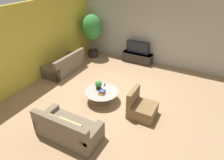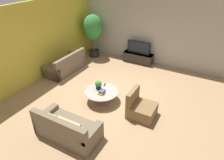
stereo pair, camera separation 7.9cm
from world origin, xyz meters
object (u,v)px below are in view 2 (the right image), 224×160
Objects in this scene: television at (139,48)px; potted_plant_tabletop at (98,85)px; armchair_wicker at (140,108)px; couch_by_wall at (66,65)px; couch_near_entry at (67,129)px; potted_palm_tall at (93,29)px; coffee_table at (102,94)px; media_console at (138,58)px.

television reaches higher than potted_plant_tabletop.
couch_by_wall is at bearing 72.93° from armchair_wicker.
couch_near_entry is 5.66m from potted_palm_tall.
couch_by_wall is 0.91× the size of potted_palm_tall.
couch_by_wall is at bearing -135.31° from television.
potted_plant_tabletop reaches higher than coffee_table.
coffee_table is at bearing -88.24° from couch_near_entry.
couch_by_wall is (-2.40, -2.38, 0.05)m from media_console.
armchair_wicker is at bearing -127.78° from couch_near_entry.
armchair_wicker reaches higher than media_console.
coffee_table is (0.10, -3.52, -0.47)m from television.
media_console is 5.39m from couch_near_entry.
couch_near_entry is (0.16, -5.39, 0.05)m from media_console.
couch_by_wall is at bearing 155.60° from coffee_table.
potted_palm_tall reaches higher than couch_near_entry.
media_console reaches higher than coffee_table.
television is at bearing 91.67° from coffee_table.
potted_palm_tall is (-2.35, 3.13, 1.10)m from coffee_table.
television is 0.95× the size of coffee_table.
potted_palm_tall reaches higher than potted_plant_tabletop.
couch_by_wall is (-2.51, 1.14, 0.01)m from coffee_table.
couch_by_wall is at bearing -94.46° from potted_palm_tall.
couch_near_entry is (0.16, -5.39, -0.45)m from television.
television is at bearing -90.00° from media_console.
media_console is 1.32× the size of television.
couch_near_entry is 1.99m from potted_plant_tabletop.
potted_palm_tall is at bearing 175.54° from couch_by_wall.
media_console is 1.25× the size of coffee_table.
potted_palm_tall reaches higher than television.
armchair_wicker is (1.39, 1.80, -0.02)m from couch_near_entry.
couch_by_wall is (-2.40, -2.38, -0.45)m from television.
media_console is 0.51m from television.
television reaches higher than coffee_table.
potted_plant_tabletop is (-0.07, -3.43, 0.32)m from media_console.
armchair_wicker is at bearing -3.06° from coffee_table.
media_console is at bearing 23.36° from armchair_wicker.
television is 3.43m from potted_plant_tabletop.
couch_near_entry is 0.83× the size of potted_palm_tall.
television is 0.63× the size of couch_near_entry.
television is 5.41m from couch_near_entry.
couch_by_wall is 1.10× the size of couch_near_entry.
television is at bearing 88.90° from potted_plant_tabletop.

